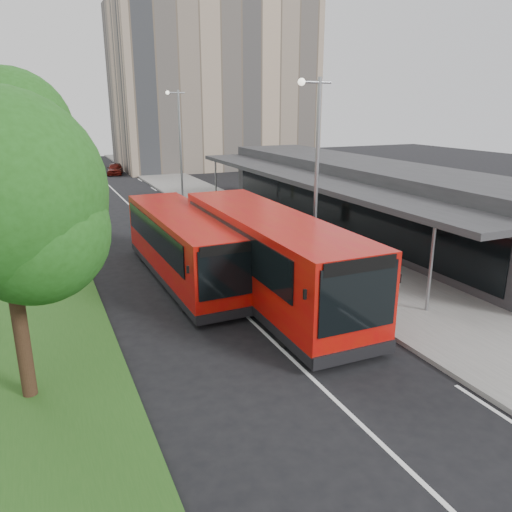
{
  "coord_description": "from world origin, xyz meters",
  "views": [
    {
      "loc": [
        -6.29,
        -15.46,
        7.14
      ],
      "look_at": [
        1.26,
        1.43,
        1.5
      ],
      "focal_mm": 35.0,
      "sensor_mm": 36.0,
      "label": 1
    }
  ],
  "objects_px": {
    "tree_far": "(15,136)",
    "bus_main": "(268,257)",
    "tree_mid": "(10,141)",
    "tree_near": "(2,207)",
    "bus_second": "(184,246)",
    "bollard": "(209,199)",
    "litter_bin": "(261,221)",
    "lamp_post_near": "(315,167)",
    "lamp_post_far": "(179,138)",
    "car_far": "(77,164)",
    "car_near": "(115,169)"
  },
  "relations": [
    {
      "from": "tree_far",
      "to": "car_far",
      "type": "bearing_deg",
      "value": 76.99
    },
    {
      "from": "tree_near",
      "to": "bus_second",
      "type": "height_order",
      "value": "tree_near"
    },
    {
      "from": "lamp_post_far",
      "to": "tree_near",
      "type": "bearing_deg",
      "value": -114.04
    },
    {
      "from": "car_near",
      "to": "lamp_post_near",
      "type": "bearing_deg",
      "value": -73.09
    },
    {
      "from": "bus_second",
      "to": "bollard",
      "type": "xyz_separation_m",
      "value": [
        5.95,
        14.17,
        -0.85
      ]
    },
    {
      "from": "tree_far",
      "to": "lamp_post_far",
      "type": "bearing_deg",
      "value": 4.87
    },
    {
      "from": "tree_far",
      "to": "bus_main",
      "type": "distance_m",
      "value": 22.4
    },
    {
      "from": "tree_far",
      "to": "litter_bin",
      "type": "distance_m",
      "value": 17.16
    },
    {
      "from": "lamp_post_far",
      "to": "lamp_post_near",
      "type": "bearing_deg",
      "value": -90.0
    },
    {
      "from": "bus_second",
      "to": "car_near",
      "type": "relative_size",
      "value": 2.82
    },
    {
      "from": "bus_second",
      "to": "litter_bin",
      "type": "bearing_deg",
      "value": 43.43
    },
    {
      "from": "bus_second",
      "to": "car_far",
      "type": "bearing_deg",
      "value": 89.98
    },
    {
      "from": "tree_near",
      "to": "lamp_post_near",
      "type": "xyz_separation_m",
      "value": [
        11.13,
        4.95,
        -0.19
      ]
    },
    {
      "from": "tree_near",
      "to": "litter_bin",
      "type": "bearing_deg",
      "value": 46.48
    },
    {
      "from": "bus_main",
      "to": "litter_bin",
      "type": "distance_m",
      "value": 10.57
    },
    {
      "from": "lamp_post_far",
      "to": "car_far",
      "type": "relative_size",
      "value": 2.13
    },
    {
      "from": "bus_second",
      "to": "car_near",
      "type": "xyz_separation_m",
      "value": [
        2.62,
        35.04,
        -0.86
      ]
    },
    {
      "from": "tree_mid",
      "to": "car_near",
      "type": "bearing_deg",
      "value": 73.71
    },
    {
      "from": "bus_main",
      "to": "bus_second",
      "type": "xyz_separation_m",
      "value": [
        -2.25,
        3.42,
        -0.2
      ]
    },
    {
      "from": "tree_mid",
      "to": "lamp_post_far",
      "type": "xyz_separation_m",
      "value": [
        11.13,
        12.95,
        -0.92
      ]
    },
    {
      "from": "car_far",
      "to": "tree_mid",
      "type": "bearing_deg",
      "value": -117.69
    },
    {
      "from": "tree_mid",
      "to": "litter_bin",
      "type": "height_order",
      "value": "tree_mid"
    },
    {
      "from": "tree_near",
      "to": "bus_main",
      "type": "relative_size",
      "value": 0.65
    },
    {
      "from": "bus_second",
      "to": "litter_bin",
      "type": "distance_m",
      "value": 8.98
    },
    {
      "from": "tree_mid",
      "to": "lamp_post_near",
      "type": "bearing_deg",
      "value": -32.36
    },
    {
      "from": "lamp_post_far",
      "to": "car_near",
      "type": "bearing_deg",
      "value": 97.89
    },
    {
      "from": "tree_near",
      "to": "bollard",
      "type": "bearing_deg",
      "value": 60.2
    },
    {
      "from": "lamp_post_near",
      "to": "bollard",
      "type": "height_order",
      "value": "lamp_post_near"
    },
    {
      "from": "litter_bin",
      "to": "bollard",
      "type": "distance_m",
      "value": 7.93
    },
    {
      "from": "lamp_post_far",
      "to": "car_far",
      "type": "distance_m",
      "value": 23.96
    },
    {
      "from": "tree_far",
      "to": "bollard",
      "type": "height_order",
      "value": "tree_far"
    },
    {
      "from": "lamp_post_near",
      "to": "litter_bin",
      "type": "height_order",
      "value": "lamp_post_near"
    },
    {
      "from": "lamp_post_near",
      "to": "car_far",
      "type": "distance_m",
      "value": 43.48
    },
    {
      "from": "tree_near",
      "to": "bollard",
      "type": "height_order",
      "value": "tree_near"
    },
    {
      "from": "tree_near",
      "to": "tree_far",
      "type": "height_order",
      "value": "tree_far"
    },
    {
      "from": "tree_near",
      "to": "car_far",
      "type": "xyz_separation_m",
      "value": [
        5.52,
        47.87,
        -4.29
      ]
    },
    {
      "from": "bus_main",
      "to": "car_near",
      "type": "xyz_separation_m",
      "value": [
        0.37,
        38.46,
        -1.06
      ]
    },
    {
      "from": "lamp_post_near",
      "to": "bollard",
      "type": "xyz_separation_m",
      "value": [
        0.97,
        16.18,
        -4.09
      ]
    },
    {
      "from": "tree_mid",
      "to": "lamp_post_near",
      "type": "relative_size",
      "value": 1.09
    },
    {
      "from": "lamp_post_far",
      "to": "bollard",
      "type": "relative_size",
      "value": 8.31
    },
    {
      "from": "car_near",
      "to": "tree_mid",
      "type": "bearing_deg",
      "value": -93.03
    },
    {
      "from": "bus_main",
      "to": "bus_second",
      "type": "distance_m",
      "value": 4.1
    },
    {
      "from": "lamp_post_far",
      "to": "bollard",
      "type": "bearing_deg",
      "value": -75.78
    },
    {
      "from": "tree_far",
      "to": "lamp_post_near",
      "type": "relative_size",
      "value": 1.01
    },
    {
      "from": "bollard",
      "to": "car_near",
      "type": "bearing_deg",
      "value": 99.07
    },
    {
      "from": "lamp_post_far",
      "to": "litter_bin",
      "type": "height_order",
      "value": "lamp_post_far"
    },
    {
      "from": "lamp_post_near",
      "to": "bollard",
      "type": "relative_size",
      "value": 8.31
    },
    {
      "from": "tree_mid",
      "to": "bus_main",
      "type": "relative_size",
      "value": 0.75
    },
    {
      "from": "tree_near",
      "to": "bollard",
      "type": "relative_size",
      "value": 7.89
    },
    {
      "from": "tree_far",
      "to": "bollard",
      "type": "relative_size",
      "value": 8.36
    }
  ]
}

